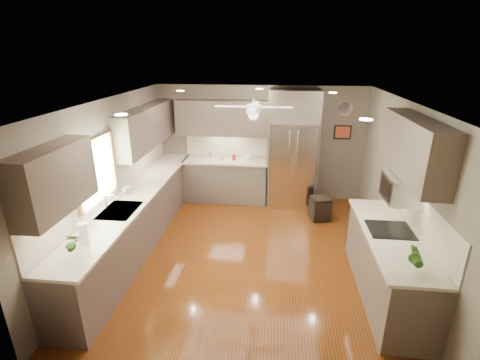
% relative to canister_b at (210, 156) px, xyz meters
% --- Properties ---
extents(floor, '(5.00, 5.00, 0.00)m').
position_rel_canister_b_xyz_m(floor, '(1.07, -2.24, -1.01)').
color(floor, '#452209').
rests_on(floor, ground).
extents(ceiling, '(5.00, 5.00, 0.00)m').
position_rel_canister_b_xyz_m(ceiling, '(1.07, -2.24, 1.49)').
color(ceiling, white).
rests_on(ceiling, ground).
extents(wall_back, '(4.50, 0.00, 4.50)m').
position_rel_canister_b_xyz_m(wall_back, '(1.07, 0.26, 0.24)').
color(wall_back, '#6A5F51').
rests_on(wall_back, ground).
extents(wall_front, '(4.50, 0.00, 4.50)m').
position_rel_canister_b_xyz_m(wall_front, '(1.07, -4.74, 0.24)').
color(wall_front, '#6A5F51').
rests_on(wall_front, ground).
extents(wall_left, '(0.00, 5.00, 5.00)m').
position_rel_canister_b_xyz_m(wall_left, '(-1.18, -2.24, 0.24)').
color(wall_left, '#6A5F51').
rests_on(wall_left, ground).
extents(wall_right, '(0.00, 5.00, 5.00)m').
position_rel_canister_b_xyz_m(wall_right, '(3.32, -2.24, 0.24)').
color(wall_right, '#6A5F51').
rests_on(wall_right, ground).
extents(canister_b, '(0.11, 0.11, 0.14)m').
position_rel_canister_b_xyz_m(canister_b, '(0.00, 0.00, 0.00)').
color(canister_b, silver).
rests_on(canister_b, back_run).
extents(canister_c, '(0.15, 0.15, 0.20)m').
position_rel_canister_b_xyz_m(canister_c, '(0.25, -0.03, 0.02)').
color(canister_c, '#BFB38F').
rests_on(canister_c, back_run).
extents(canister_d, '(0.11, 0.11, 0.13)m').
position_rel_canister_b_xyz_m(canister_d, '(0.52, -0.05, -0.01)').
color(canister_d, maroon).
rests_on(canister_d, back_run).
extents(soap_bottle, '(0.11, 0.11, 0.18)m').
position_rel_canister_b_xyz_m(soap_bottle, '(-1.00, -2.13, 0.02)').
color(soap_bottle, white).
rests_on(soap_bottle, left_run).
extents(potted_plant_left, '(0.21, 0.18, 0.33)m').
position_rel_canister_b_xyz_m(potted_plant_left, '(-0.87, -3.97, 0.10)').
color(potted_plant_left, '#285217').
rests_on(potted_plant_left, left_run).
extents(potted_plant_right, '(0.17, 0.14, 0.31)m').
position_rel_canister_b_xyz_m(potted_plant_right, '(2.98, -3.82, 0.09)').
color(potted_plant_right, '#285217').
rests_on(potted_plant_right, right_run).
extents(bowl, '(0.27, 0.27, 0.05)m').
position_rel_canister_b_xyz_m(bowl, '(0.82, -0.07, -0.04)').
color(bowl, '#BFB38F').
rests_on(bowl, back_run).
extents(left_run, '(0.65, 4.70, 1.45)m').
position_rel_canister_b_xyz_m(left_run, '(-0.88, -2.09, -0.53)').
color(left_run, '#4E4539').
rests_on(left_run, ground).
extents(back_run, '(1.85, 0.65, 1.45)m').
position_rel_canister_b_xyz_m(back_run, '(0.35, -0.04, -0.53)').
color(back_run, '#4E4539').
rests_on(back_run, ground).
extents(uppers, '(4.50, 4.70, 0.95)m').
position_rel_canister_b_xyz_m(uppers, '(0.33, -1.53, 0.86)').
color(uppers, '#4E4539').
rests_on(uppers, wall_left).
extents(window, '(0.05, 1.12, 0.92)m').
position_rel_canister_b_xyz_m(window, '(-1.15, -2.74, 0.54)').
color(window, '#BFF2B2').
rests_on(window, wall_left).
extents(sink, '(0.50, 0.70, 0.32)m').
position_rel_canister_b_xyz_m(sink, '(-0.86, -2.74, -0.10)').
color(sink, silver).
rests_on(sink, left_run).
extents(refrigerator, '(1.06, 0.75, 2.45)m').
position_rel_canister_b_xyz_m(refrigerator, '(1.77, -0.09, 0.18)').
color(refrigerator, silver).
rests_on(refrigerator, ground).
extents(right_run, '(0.70, 2.20, 1.45)m').
position_rel_canister_b_xyz_m(right_run, '(3.00, -3.04, -0.53)').
color(right_run, '#4E4539').
rests_on(right_run, ground).
extents(microwave, '(0.43, 0.55, 0.34)m').
position_rel_canister_b_xyz_m(microwave, '(3.10, -2.79, 0.47)').
color(microwave, silver).
rests_on(microwave, wall_right).
extents(ceiling_fan, '(1.18, 1.18, 0.32)m').
position_rel_canister_b_xyz_m(ceiling_fan, '(1.07, -1.94, 1.32)').
color(ceiling_fan, white).
rests_on(ceiling_fan, ceiling).
extents(recessed_lights, '(2.84, 3.14, 0.01)m').
position_rel_canister_b_xyz_m(recessed_lights, '(1.03, -1.84, 1.48)').
color(recessed_lights, white).
rests_on(recessed_lights, ceiling).
extents(wall_clock, '(0.30, 0.03, 0.30)m').
position_rel_canister_b_xyz_m(wall_clock, '(2.82, 0.24, 1.04)').
color(wall_clock, white).
rests_on(wall_clock, wall_back).
extents(framed_print, '(0.36, 0.03, 0.30)m').
position_rel_canister_b_xyz_m(framed_print, '(2.82, 0.23, 0.54)').
color(framed_print, black).
rests_on(framed_print, wall_back).
extents(stool, '(0.44, 0.44, 0.45)m').
position_rel_canister_b_xyz_m(stool, '(2.34, -0.83, -0.77)').
color(stool, black).
rests_on(stool, ground).
extents(paper_towel, '(0.11, 0.11, 0.28)m').
position_rel_canister_b_xyz_m(paper_towel, '(-0.88, -3.70, 0.07)').
color(paper_towel, white).
rests_on(paper_towel, left_run).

